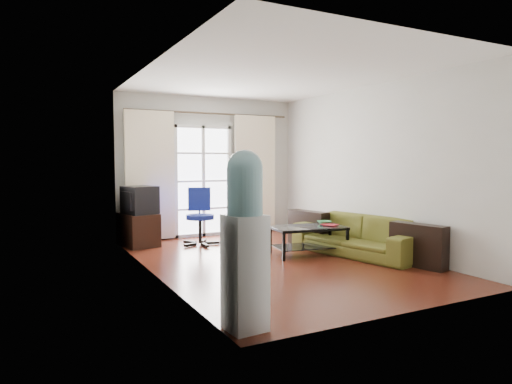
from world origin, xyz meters
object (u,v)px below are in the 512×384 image
sofa (357,235)px  task_chair (200,228)px  crt_tv (139,200)px  water_cooler (245,237)px  tv_stand (138,229)px  coffee_table (308,236)px

sofa → task_chair: bearing=-148.1°
crt_tv → task_chair: 1.15m
task_chair → water_cooler: bearing=-87.6°
sofa → tv_stand: size_ratio=2.88×
crt_tv → task_chair: crt_tv is taller
tv_stand → task_chair: size_ratio=0.77×
coffee_table → water_cooler: size_ratio=0.77×
tv_stand → task_chair: bearing=-32.6°
sofa → crt_tv: size_ratio=3.50×
coffee_table → tv_stand: bearing=137.2°
tv_stand → coffee_table: bearing=-52.3°
water_cooler → tv_stand: bearing=84.4°
crt_tv → water_cooler: size_ratio=0.40×
coffee_table → water_cooler: bearing=-133.6°
crt_tv → water_cooler: (-0.09, -4.32, 0.02)m
water_cooler → crt_tv: bearing=84.4°
tv_stand → water_cooler: size_ratio=0.49×
coffee_table → tv_stand: tv_stand is taller
tv_stand → water_cooler: 4.43m
sofa → tv_stand: sofa is taller
tv_stand → task_chair: (0.98, -0.42, 0.01)m
sofa → coffee_table: (-0.69, 0.34, -0.01)m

